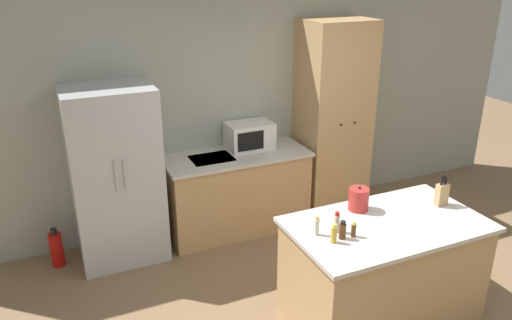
{
  "coord_description": "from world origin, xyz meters",
  "views": [
    {
      "loc": [
        -2.14,
        -2.62,
        2.81
      ],
      "look_at": [
        -0.34,
        1.4,
        1.05
      ],
      "focal_mm": 35.0,
      "sensor_mm": 36.0,
      "label": 1
    }
  ],
  "objects_px": {
    "microwave": "(249,136)",
    "spice_bottle_tall_dark": "(354,230)",
    "pantry_cabinet": "(333,120)",
    "spice_bottle_pale_salt": "(334,234)",
    "refrigerator": "(116,176)",
    "spice_bottle_green_herb": "(342,230)",
    "kettle": "(359,199)",
    "spice_bottle_short_red": "(317,226)",
    "fire_extinguisher": "(57,249)",
    "knife_block": "(442,194)",
    "spice_bottle_amber_oil": "(337,223)"
  },
  "relations": [
    {
      "from": "kettle",
      "to": "spice_bottle_tall_dark",
      "type": "bearing_deg",
      "value": -129.29
    },
    {
      "from": "microwave",
      "to": "spice_bottle_pale_salt",
      "type": "distance_m",
      "value": 2.08
    },
    {
      "from": "refrigerator",
      "to": "spice_bottle_amber_oil",
      "type": "distance_m",
      "value": 2.26
    },
    {
      "from": "microwave",
      "to": "fire_extinguisher",
      "type": "bearing_deg",
      "value": -177.98
    },
    {
      "from": "pantry_cabinet",
      "to": "spice_bottle_tall_dark",
      "type": "height_order",
      "value": "pantry_cabinet"
    },
    {
      "from": "spice_bottle_short_red",
      "to": "kettle",
      "type": "relative_size",
      "value": 0.73
    },
    {
      "from": "microwave",
      "to": "spice_bottle_tall_dark",
      "type": "xyz_separation_m",
      "value": [
        -0.05,
        -2.06,
        -0.09
      ]
    },
    {
      "from": "spice_bottle_pale_salt",
      "to": "microwave",
      "type": "bearing_deg",
      "value": 83.78
    },
    {
      "from": "spice_bottle_short_red",
      "to": "spice_bottle_green_herb",
      "type": "height_order",
      "value": "spice_bottle_short_red"
    },
    {
      "from": "spice_bottle_amber_oil",
      "to": "microwave",
      "type": "bearing_deg",
      "value": 86.37
    },
    {
      "from": "spice_bottle_green_herb",
      "to": "spice_bottle_tall_dark",
      "type": "bearing_deg",
      "value": -6.54
    },
    {
      "from": "pantry_cabinet",
      "to": "fire_extinguisher",
      "type": "distance_m",
      "value": 3.23
    },
    {
      "from": "refrigerator",
      "to": "kettle",
      "type": "relative_size",
      "value": 8.2
    },
    {
      "from": "spice_bottle_amber_oil",
      "to": "spice_bottle_green_herb",
      "type": "bearing_deg",
      "value": -97.68
    },
    {
      "from": "refrigerator",
      "to": "spice_bottle_tall_dark",
      "type": "distance_m",
      "value": 2.39
    },
    {
      "from": "microwave",
      "to": "knife_block",
      "type": "relative_size",
      "value": 1.78
    },
    {
      "from": "spice_bottle_green_herb",
      "to": "refrigerator",
      "type": "bearing_deg",
      "value": 124.91
    },
    {
      "from": "kettle",
      "to": "knife_block",
      "type": "bearing_deg",
      "value": -17.63
    },
    {
      "from": "knife_block",
      "to": "spice_bottle_tall_dark",
      "type": "height_order",
      "value": "knife_block"
    },
    {
      "from": "refrigerator",
      "to": "microwave",
      "type": "height_order",
      "value": "refrigerator"
    },
    {
      "from": "spice_bottle_tall_dark",
      "to": "spice_bottle_green_herb",
      "type": "distance_m",
      "value": 0.09
    },
    {
      "from": "pantry_cabinet",
      "to": "spice_bottle_tall_dark",
      "type": "distance_m",
      "value": 2.22
    },
    {
      "from": "fire_extinguisher",
      "to": "spice_bottle_pale_salt",
      "type": "bearing_deg",
      "value": -46.71
    },
    {
      "from": "spice_bottle_green_herb",
      "to": "spice_bottle_pale_salt",
      "type": "bearing_deg",
      "value": -166.21
    },
    {
      "from": "microwave",
      "to": "fire_extinguisher",
      "type": "distance_m",
      "value": 2.27
    },
    {
      "from": "spice_bottle_pale_salt",
      "to": "kettle",
      "type": "distance_m",
      "value": 0.59
    },
    {
      "from": "knife_block",
      "to": "spice_bottle_tall_dark",
      "type": "relative_size",
      "value": 2.27
    },
    {
      "from": "spice_bottle_tall_dark",
      "to": "spice_bottle_green_herb",
      "type": "height_order",
      "value": "spice_bottle_green_herb"
    },
    {
      "from": "spice_bottle_amber_oil",
      "to": "fire_extinguisher",
      "type": "xyz_separation_m",
      "value": [
        -1.98,
        1.87,
        -0.79
      ]
    },
    {
      "from": "spice_bottle_amber_oil",
      "to": "fire_extinguisher",
      "type": "relative_size",
      "value": 0.41
    },
    {
      "from": "fire_extinguisher",
      "to": "refrigerator",
      "type": "bearing_deg",
      "value": -5.37
    },
    {
      "from": "spice_bottle_green_herb",
      "to": "kettle",
      "type": "height_order",
      "value": "kettle"
    },
    {
      "from": "spice_bottle_green_herb",
      "to": "fire_extinguisher",
      "type": "bearing_deg",
      "value": 134.92
    },
    {
      "from": "spice_bottle_short_red",
      "to": "spice_bottle_amber_oil",
      "type": "distance_m",
      "value": 0.16
    },
    {
      "from": "pantry_cabinet",
      "to": "spice_bottle_pale_salt",
      "type": "distance_m",
      "value": 2.31
    },
    {
      "from": "spice_bottle_tall_dark",
      "to": "spice_bottle_short_red",
      "type": "relative_size",
      "value": 0.79
    },
    {
      "from": "refrigerator",
      "to": "microwave",
      "type": "xyz_separation_m",
      "value": [
        1.47,
        0.13,
        0.16
      ]
    },
    {
      "from": "refrigerator",
      "to": "spice_bottle_green_herb",
      "type": "relative_size",
      "value": 12.12
    },
    {
      "from": "knife_block",
      "to": "kettle",
      "type": "relative_size",
      "value": 1.3
    },
    {
      "from": "refrigerator",
      "to": "fire_extinguisher",
      "type": "distance_m",
      "value": 0.94
    },
    {
      "from": "microwave",
      "to": "spice_bottle_green_herb",
      "type": "relative_size",
      "value": 3.41
    },
    {
      "from": "microwave",
      "to": "spice_bottle_green_herb",
      "type": "distance_m",
      "value": 2.05
    },
    {
      "from": "refrigerator",
      "to": "spice_bottle_short_red",
      "type": "relative_size",
      "value": 11.27
    },
    {
      "from": "microwave",
      "to": "kettle",
      "type": "xyz_separation_m",
      "value": [
        0.24,
        -1.71,
        -0.05
      ]
    },
    {
      "from": "spice_bottle_green_herb",
      "to": "kettle",
      "type": "xyz_separation_m",
      "value": [
        0.38,
        0.34,
        0.03
      ]
    },
    {
      "from": "kettle",
      "to": "spice_bottle_pale_salt",
      "type": "bearing_deg",
      "value": -142.25
    },
    {
      "from": "spice_bottle_amber_oil",
      "to": "pantry_cabinet",
      "type": "bearing_deg",
      "value": 58.76
    },
    {
      "from": "spice_bottle_amber_oil",
      "to": "knife_block",
      "type": "bearing_deg",
      "value": 1.13
    },
    {
      "from": "pantry_cabinet",
      "to": "knife_block",
      "type": "height_order",
      "value": "pantry_cabinet"
    },
    {
      "from": "spice_bottle_green_herb",
      "to": "spice_bottle_pale_salt",
      "type": "distance_m",
      "value": 0.09
    }
  ]
}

